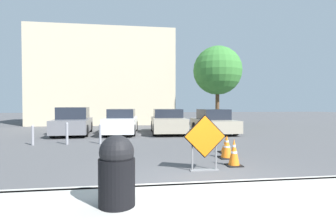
# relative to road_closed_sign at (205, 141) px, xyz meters

# --- Properties ---
(ground_plane) EXTENTS (96.00, 96.00, 0.00)m
(ground_plane) POSITION_rel_road_closed_sign_xyz_m (-0.32, 8.54, -0.79)
(ground_plane) COLOR #4C4C4F
(sidewalk_strip) EXTENTS (21.68, 3.10, 0.14)m
(sidewalk_strip) POSITION_rel_road_closed_sign_xyz_m (-0.32, -3.01, -0.72)
(sidewalk_strip) COLOR #ADAAA3
(sidewalk_strip) RESTS_ON ground_plane
(curb_lip) EXTENTS (21.68, 0.20, 0.14)m
(curb_lip) POSITION_rel_road_closed_sign_xyz_m (-0.32, -1.46, -0.72)
(curb_lip) COLOR #ADAAA3
(curb_lip) RESTS_ON ground_plane
(road_closed_sign) EXTENTS (1.14, 0.20, 1.48)m
(road_closed_sign) POSITION_rel_road_closed_sign_xyz_m (0.00, 0.00, 0.00)
(road_closed_sign) COLOR black
(road_closed_sign) RESTS_ON ground_plane
(traffic_cone_nearest) EXTENTS (0.43, 0.43, 0.77)m
(traffic_cone_nearest) POSITION_rel_road_closed_sign_xyz_m (0.98, 0.42, -0.41)
(traffic_cone_nearest) COLOR black
(traffic_cone_nearest) RESTS_ON ground_plane
(traffic_cone_second) EXTENTS (0.52, 0.52, 0.74)m
(traffic_cone_second) POSITION_rel_road_closed_sign_xyz_m (1.19, 1.51, -0.43)
(traffic_cone_second) COLOR black
(traffic_cone_second) RESTS_ON ground_plane
(traffic_cone_third) EXTENTS (0.49, 0.49, 0.59)m
(traffic_cone_third) POSITION_rel_road_closed_sign_xyz_m (1.50, 2.42, -0.51)
(traffic_cone_third) COLOR black
(traffic_cone_third) RESTS_ON ground_plane
(parked_car_nearest) EXTENTS (2.12, 4.45, 1.60)m
(parked_car_nearest) POSITION_rel_road_closed_sign_xyz_m (-5.24, 9.37, -0.06)
(parked_car_nearest) COLOR slate
(parked_car_nearest) RESTS_ON ground_plane
(parked_car_second) EXTENTS (2.04, 4.78, 1.49)m
(parked_car_second) POSITION_rel_road_closed_sign_xyz_m (-2.44, 9.48, -0.09)
(parked_car_second) COLOR white
(parked_car_second) RESTS_ON ground_plane
(parked_car_third) EXTENTS (2.10, 4.50, 1.49)m
(parked_car_third) POSITION_rel_road_closed_sign_xyz_m (0.36, 9.28, -0.09)
(parked_car_third) COLOR #A39984
(parked_car_third) RESTS_ON ground_plane
(parked_car_fourth) EXTENTS (1.98, 4.31, 1.47)m
(parked_car_fourth) POSITION_rel_road_closed_sign_xyz_m (3.15, 8.89, -0.12)
(parked_car_fourth) COLOR #A39984
(parked_car_fourth) RESTS_ON ground_plane
(trash_bin) EXTENTS (0.57, 0.57, 1.12)m
(trash_bin) POSITION_rel_road_closed_sign_xyz_m (-2.14, -2.45, -0.09)
(trash_bin) COLOR black
(trash_bin) RESTS_ON sidewalk_strip
(bollard_nearest) EXTENTS (0.12, 0.12, 0.89)m
(bollard_nearest) POSITION_rel_road_closed_sign_xyz_m (-3.25, 5.32, -0.32)
(bollard_nearest) COLOR gray
(bollard_nearest) RESTS_ON ground_plane
(bollard_second) EXTENTS (0.12, 0.12, 0.97)m
(bollard_second) POSITION_rel_road_closed_sign_xyz_m (-4.67, 5.32, -0.28)
(bollard_second) COLOR gray
(bollard_second) RESTS_ON ground_plane
(bollard_third) EXTENTS (0.12, 0.12, 0.87)m
(bollard_third) POSITION_rel_road_closed_sign_xyz_m (-6.08, 5.32, -0.33)
(bollard_third) COLOR gray
(bollard_third) RESTS_ON ground_plane
(building_facade_backdrop) EXTENTS (12.44, 5.00, 8.39)m
(building_facade_backdrop) POSITION_rel_road_closed_sign_xyz_m (-4.24, 18.27, 3.41)
(building_facade_backdrop) COLOR beige
(building_facade_backdrop) RESTS_ON ground_plane
(street_tree_behind_lot) EXTENTS (4.08, 4.08, 6.69)m
(street_tree_behind_lot) POSITION_rel_road_closed_sign_xyz_m (5.37, 14.67, 3.84)
(street_tree_behind_lot) COLOR #513823
(street_tree_behind_lot) RESTS_ON ground_plane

